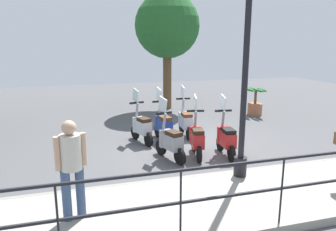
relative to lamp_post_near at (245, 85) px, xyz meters
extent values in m
plane|color=#4C4C4F|center=(2.40, 0.30, -2.05)|extent=(28.00, 28.00, 0.00)
cube|color=gray|center=(-0.80, 0.30, -1.97)|extent=(2.20, 20.00, 0.15)
cube|color=gray|center=(0.25, 0.30, -1.97)|extent=(0.10, 20.00, 0.15)
cube|color=black|center=(-1.80, 0.30, -0.85)|extent=(0.04, 16.00, 0.04)
cube|color=black|center=(-1.80, 0.30, -1.32)|extent=(0.04, 16.00, 0.04)
cylinder|color=black|center=(-1.80, 0.30, -1.37)|extent=(0.03, 0.03, 1.05)
cylinder|color=black|center=(-1.80, 1.90, -1.37)|extent=(0.03, 0.03, 1.05)
cylinder|color=black|center=(-1.80, 3.50, -1.37)|extent=(0.03, 0.03, 1.05)
cylinder|color=black|center=(0.00, 0.00, -1.70)|extent=(0.26, 0.26, 0.40)
cylinder|color=black|center=(0.00, 0.00, 0.18)|extent=(0.12, 0.12, 4.16)
cylinder|color=#384C70|center=(-0.80, 3.42, -1.49)|extent=(0.14, 0.14, 0.82)
cylinder|color=#384C70|center=(-0.74, 3.21, -1.49)|extent=(0.14, 0.14, 0.82)
cylinder|color=beige|center=(-0.77, 3.31, -0.80)|extent=(0.40, 0.40, 0.55)
sphere|color=tan|center=(-0.77, 3.31, -0.42)|extent=(0.22, 0.22, 0.22)
cylinder|color=tan|center=(-0.83, 3.50, -0.79)|extent=(0.09, 0.09, 0.52)
cylinder|color=tan|center=(-0.72, 3.12, -0.79)|extent=(0.09, 0.09, 0.52)
cylinder|color=brown|center=(7.67, -0.64, -0.81)|extent=(0.36, 0.36, 2.47)
sphere|color=#235B28|center=(7.67, -0.64, 1.42)|extent=(2.67, 2.67, 2.67)
cylinder|color=#9E5B3D|center=(5.51, -3.62, -1.82)|extent=(0.56, 0.56, 0.45)
cylinder|color=brown|center=(5.51, -3.62, -1.35)|extent=(0.10, 0.10, 0.50)
ellipsoid|color=#235B28|center=(5.76, -3.62, -1.05)|extent=(0.56, 0.16, 0.10)
ellipsoid|color=#235B28|center=(5.26, -3.62, -1.05)|extent=(0.56, 0.16, 0.10)
ellipsoid|color=#235B28|center=(5.51, -3.37, -1.05)|extent=(0.56, 0.16, 0.10)
ellipsoid|color=#235B28|center=(5.51, -3.87, -1.05)|extent=(0.56, 0.16, 0.10)
ellipsoid|color=#235B28|center=(5.69, -3.44, -1.05)|extent=(0.56, 0.16, 0.10)
ellipsoid|color=#235B28|center=(5.33, -3.80, -1.05)|extent=(0.56, 0.16, 0.10)
cylinder|color=black|center=(1.93, -0.46, -1.85)|extent=(0.41, 0.12, 0.40)
cylinder|color=black|center=(1.11, -0.37, -1.85)|extent=(0.41, 0.12, 0.40)
cube|color=#B21E1E|center=(1.44, -0.40, -1.57)|extent=(0.63, 0.34, 0.36)
cube|color=#B21E1E|center=(1.72, -0.43, -1.55)|extent=(0.15, 0.31, 0.44)
cube|color=black|center=(1.37, -0.40, -1.34)|extent=(0.42, 0.30, 0.10)
cylinder|color=gray|center=(1.78, -0.44, -1.19)|extent=(0.19, 0.09, 0.55)
cube|color=black|center=(1.78, -0.44, -0.92)|extent=(0.10, 0.44, 0.05)
cube|color=silver|center=(1.84, -0.45, -0.72)|extent=(0.39, 0.07, 0.42)
cylinder|color=black|center=(2.11, 0.23, -1.85)|extent=(0.41, 0.16, 0.40)
cylinder|color=black|center=(1.29, 0.39, -1.85)|extent=(0.41, 0.16, 0.40)
cube|color=#B21E1E|center=(1.62, 0.33, -1.57)|extent=(0.64, 0.40, 0.36)
cube|color=#B21E1E|center=(1.90, 0.27, -1.55)|extent=(0.18, 0.32, 0.44)
cube|color=black|center=(1.55, 0.34, -1.34)|extent=(0.44, 0.34, 0.10)
cylinder|color=gray|center=(1.96, 0.26, -1.19)|extent=(0.19, 0.11, 0.55)
cube|color=black|center=(1.96, 0.26, -0.92)|extent=(0.15, 0.44, 0.05)
cube|color=silver|center=(2.02, 0.24, -0.72)|extent=(0.39, 0.11, 0.42)
cylinder|color=black|center=(2.07, 1.14, -1.85)|extent=(0.41, 0.20, 0.40)
cylinder|color=black|center=(1.28, 0.89, -1.85)|extent=(0.41, 0.20, 0.40)
cube|color=gray|center=(1.59, 0.99, -1.57)|extent=(0.66, 0.45, 0.36)
cube|color=gray|center=(1.87, 1.08, -1.55)|extent=(0.21, 0.32, 0.44)
cube|color=black|center=(1.53, 0.97, -1.34)|extent=(0.46, 0.37, 0.10)
cylinder|color=gray|center=(1.93, 1.10, -1.19)|extent=(0.20, 0.12, 0.55)
cube|color=black|center=(1.93, 1.10, -0.92)|extent=(0.19, 0.44, 0.05)
cube|color=silver|center=(1.98, 1.12, -0.72)|extent=(0.38, 0.15, 0.42)
cylinder|color=black|center=(3.88, -0.02, -1.85)|extent=(0.40, 0.10, 0.40)
cylinder|color=black|center=(3.05, 0.03, -1.85)|extent=(0.40, 0.10, 0.40)
cube|color=#B7BCC6|center=(3.38, 0.01, -1.57)|extent=(0.62, 0.32, 0.36)
cube|color=#B7BCC6|center=(3.67, -0.01, -1.55)|extent=(0.14, 0.31, 0.44)
cube|color=#4C2D19|center=(3.31, 0.01, -1.34)|extent=(0.41, 0.28, 0.10)
cylinder|color=gray|center=(3.73, -0.01, -1.19)|extent=(0.19, 0.08, 0.55)
cube|color=black|center=(3.73, -0.01, -0.92)|extent=(0.09, 0.44, 0.05)
cube|color=silver|center=(3.79, -0.02, -0.72)|extent=(0.39, 0.05, 0.42)
cylinder|color=black|center=(3.64, 0.82, -1.85)|extent=(0.41, 0.13, 0.40)
cylinder|color=black|center=(2.81, 0.71, -1.85)|extent=(0.41, 0.13, 0.40)
cube|color=navy|center=(3.14, 0.75, -1.57)|extent=(0.63, 0.36, 0.36)
cube|color=navy|center=(3.43, 0.79, -1.55)|extent=(0.16, 0.31, 0.44)
cube|color=#4C2D19|center=(3.07, 0.74, -1.34)|extent=(0.43, 0.31, 0.10)
cylinder|color=gray|center=(3.49, 0.80, -1.19)|extent=(0.19, 0.09, 0.55)
cube|color=black|center=(3.49, 0.80, -0.92)|extent=(0.12, 0.44, 0.05)
cube|color=silver|center=(3.55, 0.81, -0.72)|extent=(0.39, 0.08, 0.42)
cylinder|color=black|center=(3.62, 1.53, -1.85)|extent=(0.41, 0.19, 0.40)
cylinder|color=black|center=(2.82, 1.30, -1.85)|extent=(0.41, 0.19, 0.40)
cube|color=#B7BCC6|center=(3.14, 1.39, -1.57)|extent=(0.65, 0.43, 0.36)
cube|color=#B7BCC6|center=(3.42, 1.47, -1.55)|extent=(0.20, 0.32, 0.44)
cube|color=black|center=(3.07, 1.37, -1.34)|extent=(0.46, 0.36, 0.10)
cylinder|color=gray|center=(3.47, 1.49, -1.19)|extent=(0.20, 0.12, 0.55)
cube|color=black|center=(3.47, 1.49, -0.92)|extent=(0.18, 0.44, 0.05)
cube|color=silver|center=(3.53, 1.50, -0.72)|extent=(0.38, 0.14, 0.42)
camera|label=1|loc=(-5.68, 3.21, 0.85)|focal=35.00mm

